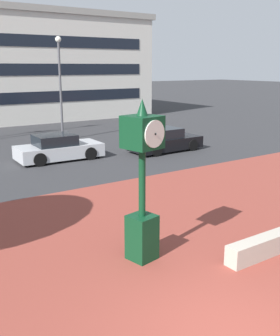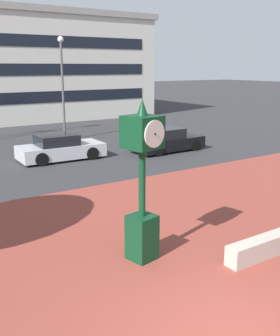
{
  "view_description": "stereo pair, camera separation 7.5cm",
  "coord_description": "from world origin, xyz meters",
  "views": [
    {
      "loc": [
        -4.77,
        -4.14,
        4.57
      ],
      "look_at": [
        0.3,
        3.39,
        2.27
      ],
      "focal_mm": 43.2,
      "sensor_mm": 36.0,
      "label": 1
    },
    {
      "loc": [
        -4.7,
        -4.18,
        4.57
      ],
      "look_at": [
        0.3,
        3.39,
        2.27
      ],
      "focal_mm": 43.2,
      "sensor_mm": 36.0,
      "label": 2
    }
  ],
  "objects": [
    {
      "name": "car_street_near",
      "position": [
        8.61,
        13.27,
        0.57
      ],
      "size": [
        4.11,
        1.91,
        1.28
      ],
      "rotation": [
        0.0,
        0.0,
        4.74
      ],
      "color": "black",
      "rests_on": "ground"
    },
    {
      "name": "street_lamp_post",
      "position": [
        5.29,
        19.57,
        3.88
      ],
      "size": [
        0.36,
        0.36,
        6.3
      ],
      "color": "#4C4C51",
      "rests_on": "ground"
    },
    {
      "name": "street_clock",
      "position": [
        0.32,
        3.33,
        1.94
      ],
      "size": [
        0.87,
        0.91,
        3.87
      ],
      "rotation": [
        0.0,
        0.0,
        0.2
      ],
      "color": "#0C381E",
      "rests_on": "ground"
    },
    {
      "name": "planter_wall",
      "position": [
        3.33,
        1.78,
        0.25
      ],
      "size": [
        3.2,
        0.42,
        0.5
      ],
      "primitive_type": "cube",
      "rotation": [
        0.0,
        0.0,
        0.01
      ],
      "color": "#ADA393",
      "rests_on": "ground"
    },
    {
      "name": "car_street_far",
      "position": [
        2.89,
        14.57,
        0.57
      ],
      "size": [
        4.25,
        2.06,
        1.28
      ],
      "rotation": [
        0.0,
        0.0,
        4.68
      ],
      "color": "#B7BABF",
      "rests_on": "ground"
    },
    {
      "name": "plaza_brick_paving",
      "position": [
        0.0,
        2.74,
        0.0
      ],
      "size": [
        44.0,
        13.48,
        0.01
      ],
      "primitive_type": "cube",
      "color": "brown",
      "rests_on": "ground"
    }
  ]
}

